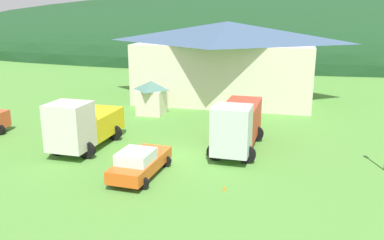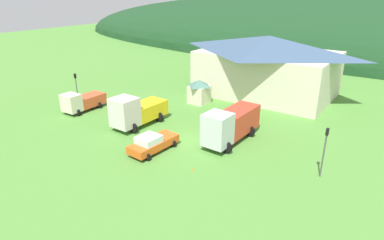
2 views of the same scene
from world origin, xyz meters
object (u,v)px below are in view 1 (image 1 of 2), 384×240
Objects in this scene: depot_building at (227,59)px; play_shed_cream at (152,97)px; traffic_cone_near_pickup at (224,190)px; tow_truck_silver at (238,124)px; flatbed_truck_yellow at (83,125)px; service_pickup_orange at (140,163)px.

play_shed_cream is (-5.44, -8.52, -2.58)m from depot_building.
depot_building is 23.58m from traffic_cone_near_pickup.
tow_truck_silver is (8.84, -7.91, 0.28)m from play_shed_cream.
play_shed_cream is at bearing 175.00° from flatbed_truck_yellow.
traffic_cone_near_pickup is (4.94, -0.69, -0.83)m from service_pickup_orange.
play_shed_cream reaches higher than traffic_cone_near_pickup.
play_shed_cream is 0.60× the size of service_pickup_orange.
tow_truck_silver reaches higher than traffic_cone_near_pickup.
service_pickup_orange is 11.05× the size of traffic_cone_near_pickup.
service_pickup_orange reaches higher than traffic_cone_near_pickup.
tow_truck_silver is (3.39, -16.43, -2.30)m from depot_building.
traffic_cone_near_pickup is at bearing -81.04° from depot_building.
service_pickup_orange is at bearing -93.42° from depot_building.
tow_truck_silver is at bearing 91.94° from traffic_cone_near_pickup.
tow_truck_silver is 16.44× the size of traffic_cone_near_pickup.
depot_building reaches higher than traffic_cone_near_pickup.
flatbed_truck_yellow is 1.31× the size of service_pickup_orange.
depot_building is at bearing 162.28° from flatbed_truck_yellow.
flatbed_truck_yellow is at bearing -74.94° from tow_truck_silver.
play_shed_cream is at bearing 122.15° from traffic_cone_near_pickup.
traffic_cone_near_pickup is (3.61, -22.93, -4.14)m from depot_building.
traffic_cone_near_pickup is at bearing -57.85° from play_shed_cream.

